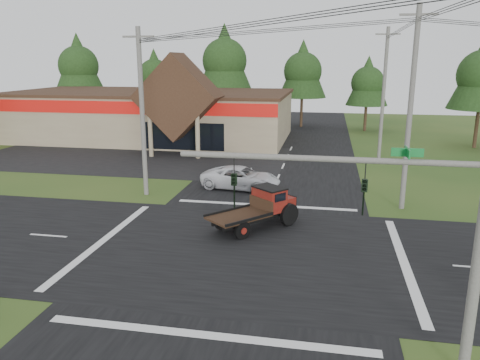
# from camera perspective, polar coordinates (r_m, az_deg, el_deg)

# --- Properties ---
(ground) EXTENTS (120.00, 120.00, 0.00)m
(ground) POSITION_cam_1_polar(r_m,az_deg,el_deg) (21.80, 0.65, -8.61)
(ground) COLOR #244518
(ground) RESTS_ON ground
(road_ns) EXTENTS (12.00, 120.00, 0.02)m
(road_ns) POSITION_cam_1_polar(r_m,az_deg,el_deg) (21.80, 0.65, -8.58)
(road_ns) COLOR black
(road_ns) RESTS_ON ground
(road_ew) EXTENTS (120.00, 12.00, 0.02)m
(road_ew) POSITION_cam_1_polar(r_m,az_deg,el_deg) (21.80, 0.65, -8.58)
(road_ew) COLOR black
(road_ew) RESTS_ON ground
(parking_apron) EXTENTS (28.00, 14.00, 0.02)m
(parking_apron) POSITION_cam_1_polar(r_m,az_deg,el_deg) (43.37, -13.34, 2.70)
(parking_apron) COLOR black
(parking_apron) RESTS_ON ground
(cvs_building) EXTENTS (30.40, 18.20, 9.19)m
(cvs_building) POSITION_cam_1_polar(r_m,az_deg,el_deg) (53.24, -10.61, 7.97)
(cvs_building) COLOR gray
(cvs_building) RESTS_ON ground
(traffic_signal_mast) EXTENTS (8.12, 0.24, 7.00)m
(traffic_signal_mast) POSITION_cam_1_polar(r_m,az_deg,el_deg) (13.14, 20.43, -4.71)
(traffic_signal_mast) COLOR #595651
(traffic_signal_mast) RESTS_ON ground
(utility_pole_nw) EXTENTS (2.00, 0.30, 10.50)m
(utility_pole_nw) POSITION_cam_1_polar(r_m,az_deg,el_deg) (30.21, -11.84, 8.15)
(utility_pole_nw) COLOR #595651
(utility_pole_nw) RESTS_ON ground
(utility_pole_ne) EXTENTS (2.00, 0.30, 11.50)m
(utility_pole_ne) POSITION_cam_1_polar(r_m,az_deg,el_deg) (28.25, 20.05, 8.20)
(utility_pole_ne) COLOR #595651
(utility_pole_ne) RESTS_ON ground
(utility_pole_n) EXTENTS (2.00, 0.30, 11.20)m
(utility_pole_n) POSITION_cam_1_polar(r_m,az_deg,el_deg) (42.10, 17.09, 10.00)
(utility_pole_n) COLOR #595651
(utility_pole_n) RESTS_ON ground
(tree_row_a) EXTENTS (6.72, 6.72, 12.12)m
(tree_row_a) POSITION_cam_1_polar(r_m,az_deg,el_deg) (68.50, -19.10, 13.25)
(tree_row_a) COLOR #332316
(tree_row_a) RESTS_ON ground
(tree_row_b) EXTENTS (5.60, 5.60, 10.10)m
(tree_row_b) POSITION_cam_1_polar(r_m,az_deg,el_deg) (66.10, -10.38, 12.61)
(tree_row_b) COLOR #332316
(tree_row_b) RESTS_ON ground
(tree_row_c) EXTENTS (7.28, 7.28, 13.13)m
(tree_row_c) POSITION_cam_1_polar(r_m,az_deg,el_deg) (62.24, -1.89, 14.58)
(tree_row_c) COLOR #332316
(tree_row_c) RESTS_ON ground
(tree_row_d) EXTENTS (6.16, 6.16, 11.11)m
(tree_row_d) POSITION_cam_1_polar(r_m,az_deg,el_deg) (61.87, 7.66, 13.22)
(tree_row_d) COLOR #332316
(tree_row_d) RESTS_ON ground
(tree_row_e) EXTENTS (5.04, 5.04, 9.09)m
(tree_row_e) POSITION_cam_1_polar(r_m,az_deg,el_deg) (59.99, 15.31, 11.53)
(tree_row_e) COLOR #332316
(tree_row_e) RESTS_ON ground
(antique_flatbed_truck) EXTENTS (4.75, 5.05, 2.10)m
(antique_flatbed_truck) POSITION_cam_1_polar(r_m,az_deg,el_deg) (24.23, 1.80, -3.56)
(antique_flatbed_truck) COLOR #610F0D
(antique_flatbed_truck) RESTS_ON ground
(white_pickup) EXTENTS (5.70, 3.30, 1.49)m
(white_pickup) POSITION_cam_1_polar(r_m,az_deg,el_deg) (31.83, 0.13, 0.27)
(white_pickup) COLOR silver
(white_pickup) RESTS_ON ground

